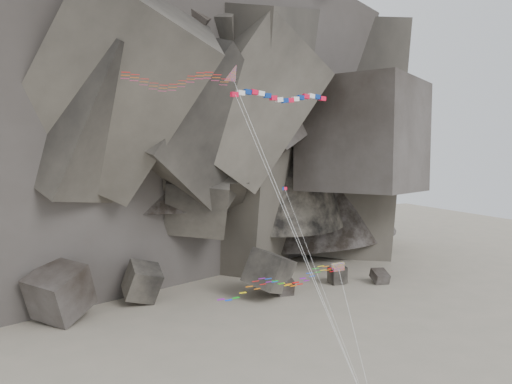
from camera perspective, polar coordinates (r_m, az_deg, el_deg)
name	(u,v)px	position (r m, az deg, el deg)	size (l,w,h in m)	color
headland	(127,68)	(114.51, -14.55, 13.59)	(110.00, 70.00, 84.00)	#564F46
boulder_field	(145,292)	(80.19, -12.62, -11.14)	(80.93, 14.54, 9.30)	#47423F
delta_kite	(173,79)	(44.70, -9.43, 12.58)	(17.57, 13.70, 30.69)	red
banner_kite	(281,98)	(52.52, 2.92, 10.67)	(11.65, 18.00, 29.01)	red
parafoil_kite	(278,281)	(47.56, 2.50, -10.18)	(14.34, 12.06, 11.75)	yellow
pennant_kite	(306,246)	(47.38, 5.77, -6.15)	(1.54, 14.38, 19.28)	red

